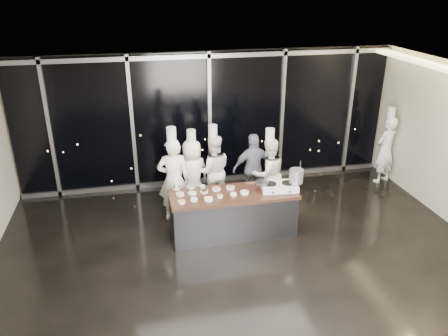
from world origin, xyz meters
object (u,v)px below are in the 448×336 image
object	(u,v)px
stove	(279,186)
frying_pan	(261,182)
chef_left	(192,174)
chef_right	(268,173)
chef_center	(213,170)
demo_counter	(233,213)
chef_far_left	(174,179)
chef_side	(385,149)
guest	(254,169)
stock_pot	(296,176)

from	to	relation	value
stove	frying_pan	world-z (taller)	frying_pan
chef_left	chef_right	xyz separation A→B (m)	(1.61, -0.34, 0.01)
chef_center	frying_pan	bearing A→B (deg)	120.84
demo_counter	stove	xyz separation A→B (m)	(0.90, -0.03, 0.51)
chef_far_left	chef_center	xyz separation A→B (m)	(0.91, 0.46, -0.09)
stove	chef_right	xyz separation A→B (m)	(0.09, 0.97, -0.15)
chef_right	chef_left	bearing A→B (deg)	-22.55
frying_pan	chef_side	distance (m)	3.98
stove	chef_side	world-z (taller)	chef_side
chef_left	chef_center	bearing A→B (deg)	166.44
demo_counter	guest	world-z (taller)	guest
chef_side	chef_right	bearing A→B (deg)	-10.77
stove	chef_far_left	bearing A→B (deg)	161.96
stock_pot	chef_far_left	world-z (taller)	chef_far_left
chef_side	chef_far_left	bearing A→B (deg)	-14.48
demo_counter	chef_right	world-z (taller)	chef_right
stock_pot	chef_left	bearing A→B (deg)	143.95
chef_left	chef_center	xyz separation A→B (m)	(0.47, 0.04, 0.03)
chef_center	chef_right	distance (m)	1.21
demo_counter	guest	bearing A→B (deg)	58.77
chef_center	chef_side	xyz separation A→B (m)	(4.35, 0.31, 0.03)
guest	chef_right	distance (m)	0.40
chef_center	chef_right	size ratio (longest dim) A/B	1.02
chef_far_left	chef_side	bearing A→B (deg)	-167.59
chef_left	chef_far_left	bearing A→B (deg)	24.95
chef_left	demo_counter	bearing A→B (deg)	97.37
demo_counter	chef_left	size ratio (longest dim) A/B	1.37
demo_counter	chef_center	size ratio (longest dim) A/B	1.32
demo_counter	chef_far_left	size ratio (longest dim) A/B	1.21
stock_pot	chef_center	xyz separation A→B (m)	(-1.38, 1.38, -0.35)
chef_right	stock_pot	bearing A→B (deg)	92.35
chef_far_left	chef_side	distance (m)	5.32
demo_counter	chef_side	bearing A→B (deg)	21.04
chef_right	frying_pan	bearing A→B (deg)	53.76
guest	chef_left	bearing A→B (deg)	-0.84
chef_side	guest	bearing A→B (deg)	-16.75
demo_counter	chef_side	world-z (taller)	chef_side
chef_far_left	chef_right	size ratio (longest dim) A/B	1.11
stove	chef_center	bearing A→B (deg)	134.18
frying_pan	chef_side	world-z (taller)	chef_side
chef_far_left	chef_left	xyz separation A→B (m)	(0.45, 0.42, -0.12)
chef_center	chef_left	bearing A→B (deg)	7.01
stock_pot	chef_right	bearing A→B (deg)	103.12
stove	chef_side	bearing A→B (deg)	32.70
chef_left	guest	distance (m)	1.37
frying_pan	chef_far_left	world-z (taller)	chef_far_left
chef_side	chef_left	bearing A→B (deg)	-18.69
stock_pot	chef_left	size ratio (longest dim) A/B	0.15
chef_far_left	chef_right	world-z (taller)	chef_far_left
chef_far_left	chef_center	world-z (taller)	chef_far_left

